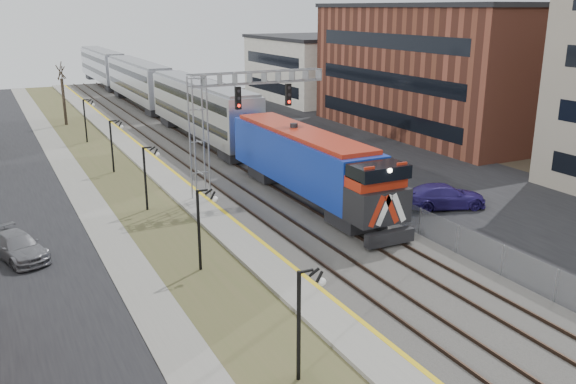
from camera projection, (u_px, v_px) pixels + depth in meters
street_west at (8, 196)px, 40.26m from camera, size 7.00×120.00×0.04m
sidewalk at (79, 187)px, 42.20m from camera, size 2.00×120.00×0.08m
grass_median at (123, 182)px, 43.49m from camera, size 4.00×120.00×0.06m
platform at (164, 176)px, 44.76m from camera, size 2.00×120.00×0.24m
ballast_bed at (227, 168)px, 46.92m from camera, size 8.00×120.00×0.20m
parking_lot at (358, 153)px, 52.12m from camera, size 16.00×120.00×0.04m
platform_edge at (175, 173)px, 45.10m from camera, size 0.24×120.00×0.01m
track_near at (203, 169)px, 46.01m from camera, size 1.58×120.00×0.15m
track_far at (245, 164)px, 47.52m from camera, size 1.58×120.00×0.15m
train at (156, 92)px, 68.49m from camera, size 3.00×85.85×5.33m
signal_gantry at (224, 114)px, 38.14m from camera, size 9.00×1.07×8.15m
lampposts at (197, 229)px, 28.65m from camera, size 0.14×62.14×4.00m
fence at (276, 154)px, 48.53m from camera, size 0.04×120.00×1.60m
buildings_east at (520, 75)px, 53.07m from camera, size 16.00×76.00×15.00m
car_lot_d at (444, 197)px, 37.72m from camera, size 5.59×3.57×1.51m
car_lot_e at (311, 150)px, 49.90m from camera, size 4.72×2.02×1.59m
car_lot_f at (335, 160)px, 46.60m from camera, size 5.08×3.26×1.58m
car_street_b at (17, 247)px, 30.13m from camera, size 3.10×4.73×1.27m
car_lot_g at (270, 130)px, 58.00m from camera, size 4.74×2.20×1.50m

